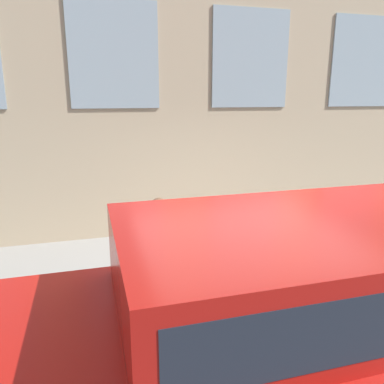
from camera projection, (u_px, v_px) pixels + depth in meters
ground_plane at (244, 315)px, 4.66m from camera, size 80.00×80.00×0.00m
sidewalk at (209, 263)px, 5.97m from camera, size 2.84×60.00×0.12m
building_facade at (183, 25)px, 6.50m from camera, size 0.33×40.00×7.67m
fire_hydrant at (223, 263)px, 4.91m from camera, size 0.32×0.44×0.78m
person at (160, 237)px, 4.74m from camera, size 0.31×0.21×1.30m
parked_truck_red_near at (305, 307)px, 3.00m from camera, size 1.97×4.97×1.74m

